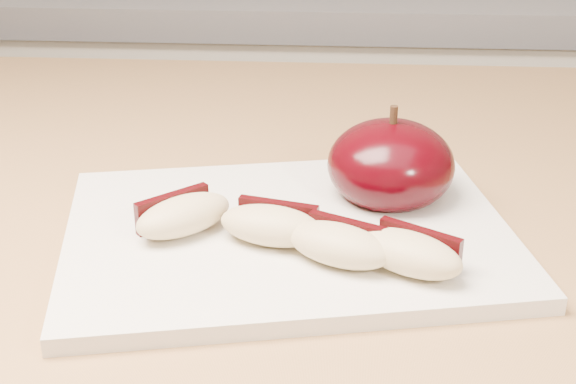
{
  "coord_description": "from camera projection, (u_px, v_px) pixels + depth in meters",
  "views": [
    {
      "loc": [
        -0.03,
        -0.04,
        1.16
      ],
      "look_at": [
        -0.06,
        0.41,
        0.94
      ],
      "focal_mm": 50.0,
      "sensor_mm": 36.0,
      "label": 1
    }
  ],
  "objects": [
    {
      "name": "apple_wedge_d",
      "position": [
        410.0,
        252.0,
        0.46
      ],
      "size": [
        0.07,
        0.06,
        0.02
      ],
      "rotation": [
        0.0,
        0.0,
        -0.54
      ],
      "color": "tan",
      "rests_on": "cutting_board"
    },
    {
      "name": "back_cabinet",
      "position": [
        353.0,
        237.0,
        1.41
      ],
      "size": [
        2.4,
        0.62,
        0.94
      ],
      "color": "silver",
      "rests_on": "ground"
    },
    {
      "name": "apple_half",
      "position": [
        391.0,
        165.0,
        0.55
      ],
      "size": [
        0.12,
        0.12,
        0.07
      ],
      "rotation": [
        0.0,
        0.0,
        0.43
      ],
      "color": "black",
      "rests_on": "cutting_board"
    },
    {
      "name": "apple_wedge_c",
      "position": [
        340.0,
        244.0,
        0.47
      ],
      "size": [
        0.07,
        0.06,
        0.02
      ],
      "rotation": [
        0.0,
        0.0,
        -0.45
      ],
      "color": "tan",
      "rests_on": "cutting_board"
    },
    {
      "name": "apple_wedge_a",
      "position": [
        182.0,
        215.0,
        0.51
      ],
      "size": [
        0.07,
        0.07,
        0.02
      ],
      "rotation": [
        0.0,
        0.0,
        0.73
      ],
      "color": "tan",
      "rests_on": "cutting_board"
    },
    {
      "name": "cutting_board",
      "position": [
        288.0,
        234.0,
        0.52
      ],
      "size": [
        0.32,
        0.26,
        0.01
      ],
      "primitive_type": "cube",
      "rotation": [
        0.0,
        0.0,
        0.2
      ],
      "color": "silver",
      "rests_on": "island_counter"
    },
    {
      "name": "apple_wedge_b",
      "position": [
        272.0,
        225.0,
        0.5
      ],
      "size": [
        0.07,
        0.05,
        0.02
      ],
      "rotation": [
        0.0,
        0.0,
        -0.24
      ],
      "color": "tan",
      "rests_on": "cutting_board"
    }
  ]
}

